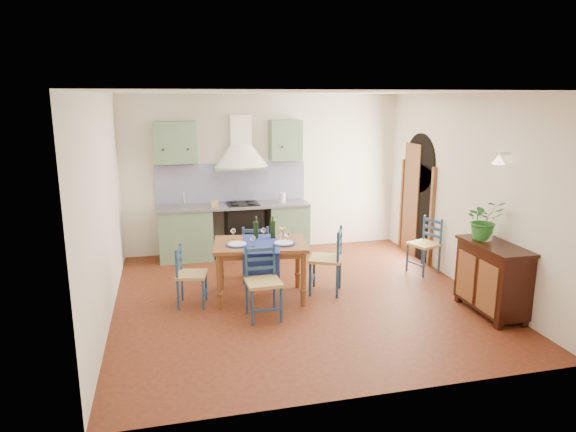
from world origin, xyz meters
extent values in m
plane|color=#401C0D|center=(0.00, 0.00, 0.00)|extent=(5.00, 5.00, 0.00)
cube|color=silver|center=(0.00, 2.50, 1.40)|extent=(5.00, 0.04, 2.80)
cube|color=slate|center=(-1.45, 2.19, 0.44)|extent=(0.90, 0.60, 0.88)
cube|color=slate|center=(0.35, 2.19, 0.44)|extent=(0.70, 0.60, 0.88)
cube|color=black|center=(-0.45, 2.19, 0.44)|extent=(0.60, 0.58, 0.88)
cube|color=slate|center=(-0.60, 2.19, 0.90)|extent=(2.60, 0.64, 0.04)
cube|color=silver|center=(-1.45, 2.19, 0.90)|extent=(0.45, 0.40, 0.03)
cylinder|color=silver|center=(-1.45, 2.37, 1.05)|extent=(0.02, 0.02, 0.26)
cube|color=black|center=(-0.45, 2.19, 0.93)|extent=(0.55, 0.48, 0.02)
cube|color=black|center=(-0.60, 2.24, 0.04)|extent=(2.60, 0.50, 0.08)
cube|color=#0A0B5F|center=(-0.60, 2.46, 1.26)|extent=(2.65, 0.05, 0.68)
cube|color=slate|center=(-1.55, 2.32, 2.00)|extent=(0.70, 0.34, 0.70)
cube|color=slate|center=(0.35, 2.32, 2.00)|extent=(0.55, 0.34, 0.70)
cone|color=silver|center=(-0.45, 2.25, 1.75)|extent=(0.96, 0.96, 0.40)
cube|color=silver|center=(-0.45, 2.34, 2.20)|extent=(0.36, 0.30, 0.50)
cube|color=silver|center=(2.50, 0.00, 1.40)|extent=(0.04, 5.00, 2.80)
cube|color=black|center=(2.48, 1.40, 0.82)|extent=(0.03, 1.00, 1.65)
cylinder|color=black|center=(2.48, 1.40, 1.65)|extent=(0.03, 1.00, 1.00)
cube|color=brown|center=(2.46, 0.86, 0.82)|extent=(0.06, 0.06, 1.65)
cube|color=brown|center=(2.46, 1.94, 0.82)|extent=(0.06, 0.06, 1.65)
cube|color=brown|center=(2.47, 1.62, 0.98)|extent=(0.04, 0.55, 1.96)
cylinder|color=silver|center=(2.44, -0.89, 2.05)|extent=(0.15, 0.04, 0.04)
cone|color=#FFEDC6|center=(2.34, -0.89, 1.98)|extent=(0.16, 0.16, 0.12)
cube|color=silver|center=(-2.50, 0.00, 1.40)|extent=(0.04, 5.00, 2.80)
cube|color=white|center=(0.00, 0.00, 2.80)|extent=(5.00, 5.00, 0.01)
cube|color=brown|center=(-0.52, 0.13, 0.77)|extent=(1.37, 1.01, 0.05)
cube|color=brown|center=(-0.52, 0.13, 0.71)|extent=(1.22, 0.87, 0.08)
cylinder|color=brown|center=(-1.12, -0.13, 0.37)|extent=(0.07, 0.07, 0.75)
cylinder|color=brown|center=(-1.02, 0.56, 0.37)|extent=(0.07, 0.07, 0.75)
cylinder|color=brown|center=(-0.02, -0.29, 0.37)|extent=(0.07, 0.07, 0.75)
cylinder|color=brown|center=(0.08, 0.39, 0.37)|extent=(0.07, 0.07, 0.75)
cube|color=navy|center=(-0.53, 0.08, 0.80)|extent=(0.60, 1.00, 0.01)
cube|color=navy|center=(-0.59, -0.29, 0.62)|extent=(0.47, 0.08, 0.38)
cylinder|color=navy|center=(-0.85, 0.08, 0.81)|extent=(0.31, 0.31, 0.01)
cylinder|color=white|center=(-0.85, 0.08, 0.82)|extent=(0.25, 0.25, 0.01)
cylinder|color=navy|center=(-0.23, -0.02, 0.81)|extent=(0.31, 0.31, 0.01)
cylinder|color=white|center=(-0.23, -0.02, 0.82)|extent=(0.25, 0.25, 0.01)
cylinder|color=black|center=(-0.54, 0.35, 0.96)|extent=(0.07, 0.07, 0.32)
cylinder|color=black|center=(-0.31, 0.31, 0.96)|extent=(0.07, 0.07, 0.32)
cylinder|color=white|center=(-0.19, 0.24, 0.86)|extent=(0.05, 0.05, 0.10)
sphere|color=yellow|center=(-0.19, 0.24, 0.95)|extent=(0.10, 0.10, 0.10)
cylinder|color=navy|center=(-0.79, -0.73, 0.23)|extent=(0.04, 0.04, 0.47)
cylinder|color=navy|center=(-0.80, -0.37, 0.46)|extent=(0.04, 0.04, 0.91)
cylinder|color=navy|center=(-0.43, -0.72, 0.23)|extent=(0.04, 0.04, 0.47)
cylinder|color=navy|center=(-0.44, -0.36, 0.46)|extent=(0.04, 0.04, 0.91)
cube|color=tan|center=(-0.61, -0.55, 0.48)|extent=(0.44, 0.44, 0.04)
cube|color=navy|center=(-0.62, -0.36, 0.61)|extent=(0.39, 0.03, 0.05)
cube|color=navy|center=(-0.62, -0.36, 0.73)|extent=(0.39, 0.03, 0.05)
cube|color=navy|center=(-0.62, -0.36, 0.85)|extent=(0.39, 0.03, 0.05)
cube|color=navy|center=(-0.61, -0.73, 0.18)|extent=(0.37, 0.04, 0.03)
cylinder|color=navy|center=(-0.27, 1.01, 0.23)|extent=(0.04, 0.04, 0.45)
cylinder|color=navy|center=(-0.32, 0.66, 0.44)|extent=(0.04, 0.04, 0.89)
cylinder|color=navy|center=(-0.62, 1.05, 0.23)|extent=(0.04, 0.04, 0.45)
cylinder|color=navy|center=(-0.67, 0.70, 0.44)|extent=(0.04, 0.04, 0.89)
cube|color=tan|center=(-0.47, 0.85, 0.47)|extent=(0.47, 0.47, 0.04)
cube|color=navy|center=(-0.49, 0.68, 0.59)|extent=(0.37, 0.07, 0.04)
cube|color=navy|center=(-0.49, 0.68, 0.71)|extent=(0.37, 0.07, 0.04)
cube|color=navy|center=(-0.49, 0.68, 0.83)|extent=(0.37, 0.07, 0.04)
cube|color=navy|center=(-0.45, 1.03, 0.18)|extent=(0.35, 0.08, 0.02)
cylinder|color=navy|center=(-1.34, -0.10, 0.21)|extent=(0.03, 0.03, 0.42)
cylinder|color=navy|center=(-1.66, -0.04, 0.41)|extent=(0.03, 0.03, 0.82)
cylinder|color=navy|center=(-1.27, 0.22, 0.21)|extent=(0.03, 0.03, 0.42)
cylinder|color=navy|center=(-1.59, 0.29, 0.41)|extent=(0.03, 0.03, 0.82)
cube|color=tan|center=(-1.47, 0.09, 0.43)|extent=(0.45, 0.45, 0.04)
cube|color=navy|center=(-1.63, 0.13, 0.55)|extent=(0.09, 0.34, 0.04)
cube|color=navy|center=(-1.63, 0.13, 0.66)|extent=(0.09, 0.34, 0.04)
cube|color=navy|center=(-1.63, 0.13, 0.76)|extent=(0.09, 0.34, 0.04)
cube|color=navy|center=(-1.30, 0.06, 0.16)|extent=(0.09, 0.33, 0.02)
cylinder|color=navy|center=(0.32, 0.37, 0.24)|extent=(0.04, 0.04, 0.49)
cylinder|color=navy|center=(0.67, 0.21, 0.48)|extent=(0.04, 0.04, 0.95)
cylinder|color=navy|center=(0.16, 0.03, 0.24)|extent=(0.04, 0.04, 0.49)
cylinder|color=navy|center=(0.51, -0.13, 0.48)|extent=(0.04, 0.04, 0.95)
cube|color=tan|center=(0.42, 0.12, 0.50)|extent=(0.59, 0.59, 0.04)
cube|color=navy|center=(0.59, 0.04, 0.63)|extent=(0.19, 0.38, 0.05)
cube|color=navy|center=(0.59, 0.04, 0.76)|extent=(0.19, 0.38, 0.05)
cube|color=navy|center=(0.59, 0.04, 0.89)|extent=(0.19, 0.38, 0.05)
cube|color=navy|center=(0.24, 0.20, 0.19)|extent=(0.19, 0.36, 0.03)
cylinder|color=navy|center=(1.98, 0.69, 0.22)|extent=(0.04, 0.04, 0.45)
cylinder|color=navy|center=(2.31, 0.81, 0.44)|extent=(0.04, 0.04, 0.88)
cylinder|color=navy|center=(2.09, 0.36, 0.22)|extent=(0.04, 0.04, 0.45)
cylinder|color=navy|center=(2.42, 0.48, 0.44)|extent=(0.04, 0.04, 0.88)
cube|color=tan|center=(2.20, 0.58, 0.46)|extent=(0.52, 0.52, 0.04)
cube|color=navy|center=(2.37, 0.64, 0.59)|extent=(0.15, 0.36, 0.04)
cube|color=navy|center=(2.37, 0.64, 0.70)|extent=(0.15, 0.36, 0.04)
cube|color=navy|center=(2.37, 0.64, 0.82)|extent=(0.15, 0.36, 0.04)
cube|color=navy|center=(2.03, 0.53, 0.18)|extent=(0.14, 0.34, 0.02)
cube|color=black|center=(2.27, -1.09, 0.49)|extent=(0.45, 1.00, 0.82)
cube|color=black|center=(2.27, -1.09, 0.92)|extent=(0.50, 1.05, 0.04)
cube|color=brown|center=(2.04, -1.32, 0.45)|extent=(0.02, 0.38, 0.63)
cube|color=brown|center=(2.04, -0.86, 0.45)|extent=(0.02, 0.38, 0.63)
cube|color=black|center=(2.09, -1.53, 0.04)|extent=(0.08, 0.08, 0.08)
cube|color=black|center=(2.09, -0.65, 0.04)|extent=(0.08, 0.08, 0.08)
cube|color=black|center=(2.44, -1.53, 0.04)|extent=(0.08, 0.08, 0.08)
cube|color=black|center=(2.44, -0.65, 0.04)|extent=(0.08, 0.08, 0.08)
imported|color=#266F29|center=(2.24, -0.86, 1.20)|extent=(0.54, 0.49, 0.53)
camera|label=1|loc=(-1.74, -6.51, 2.74)|focal=32.00mm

